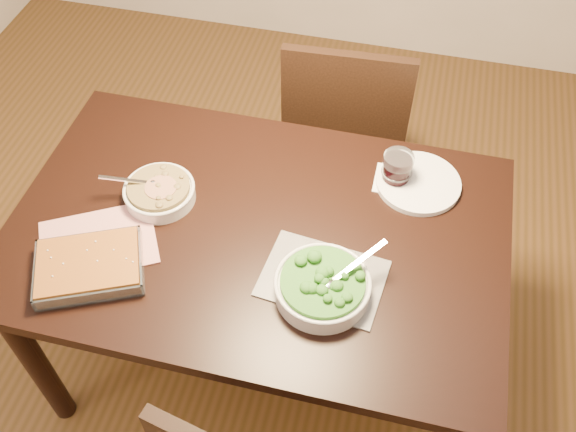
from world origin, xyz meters
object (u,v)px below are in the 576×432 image
object	(u,v)px
baking_dish	(89,267)
wine_tumbler	(397,168)
stew_bowl	(159,192)
chair_far	(346,127)
broccoli_bowl	(322,286)
table	(258,249)
dinner_plate	(418,183)

from	to	relation	value
baking_dish	wine_tumbler	bearing A→B (deg)	10.95
stew_bowl	baking_dish	xyz separation A→B (m)	(-0.09, -0.29, -0.00)
chair_far	broccoli_bowl	bearing A→B (deg)	92.46
stew_bowl	wine_tumbler	bearing A→B (deg)	19.46
table	stew_bowl	size ratio (longest dim) A/B	6.19
broccoli_bowl	wine_tumbler	bearing A→B (deg)	73.51
broccoli_bowl	table	bearing A→B (deg)	143.02
table	stew_bowl	distance (m)	0.33
stew_bowl	dinner_plate	world-z (taller)	stew_bowl
wine_tumbler	stew_bowl	bearing A→B (deg)	-160.54
wine_tumbler	chair_far	xyz separation A→B (m)	(-0.22, 0.45, -0.28)
broccoli_bowl	dinner_plate	world-z (taller)	broccoli_bowl
broccoli_bowl	stew_bowl	bearing A→B (deg)	158.18
dinner_plate	chair_far	bearing A→B (deg)	122.42
table	dinner_plate	distance (m)	0.51
stew_bowl	dinner_plate	size ratio (longest dim) A/B	0.90
chair_far	table	bearing A→B (deg)	76.23
broccoli_bowl	chair_far	xyz separation A→B (m)	(-0.09, 0.89, -0.26)
table	baking_dish	size ratio (longest dim) A/B	4.15
broccoli_bowl	wine_tumbler	distance (m)	0.46
table	wine_tumbler	xyz separation A→B (m)	(0.35, 0.28, 0.15)
dinner_plate	chair_far	size ratio (longest dim) A/B	0.27
table	stew_bowl	world-z (taller)	stew_bowl
table	dinner_plate	xyz separation A→B (m)	(0.42, 0.27, 0.10)
stew_bowl	wine_tumbler	world-z (taller)	wine_tumbler
stew_bowl	chair_far	world-z (taller)	chair_far
stew_bowl	wine_tumbler	distance (m)	0.70
broccoli_bowl	dinner_plate	xyz separation A→B (m)	(0.20, 0.44, -0.03)
broccoli_bowl	baking_dish	size ratio (longest dim) A/B	0.74
baking_dish	wine_tumbler	world-z (taller)	wine_tumbler
table	dinner_plate	bearing A→B (deg)	33.04
chair_far	baking_dish	bearing A→B (deg)	58.52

